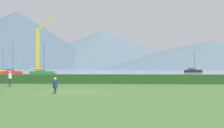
{
  "coord_description": "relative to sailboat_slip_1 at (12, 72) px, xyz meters",
  "views": [
    {
      "loc": [
        4.51,
        -20.72,
        2.03
      ],
      "look_at": [
        0.97,
        46.57,
        2.98
      ],
      "focal_mm": 40.56,
      "sensor_mm": 36.0,
      "label": 1
    }
  ],
  "objects": [
    {
      "name": "distant_hill_east_ridge",
      "position": [
        146.61,
        271.02,
        18.62
      ],
      "size": [
        338.21,
        338.21,
        38.39
      ],
      "primitive_type": "cone",
      "color": "#4C6070",
      "rests_on": "ground_plane"
    },
    {
      "name": "harbor_water",
      "position": [
        30.35,
        81.94,
        -0.57
      ],
      "size": [
        320.0,
        246.0,
        0.0
      ],
      "primitive_type": "cube",
      "color": "#8C9EA3",
      "rests_on": "ground_plane"
    },
    {
      "name": "sailboat_slip_1",
      "position": [
        0.0,
        0.0,
        0.0
      ],
      "size": [
        6.92,
        2.48,
        9.28
      ],
      "rotation": [
        0.0,
        0.0,
        0.08
      ],
      "color": "red",
      "rests_on": "harbor_water"
    },
    {
      "name": "sailboat_slip_4",
      "position": [
        -16.56,
        26.82,
        0.01
      ],
      "size": [
        6.94,
        3.05,
        10.19
      ],
      "rotation": [
        0.0,
        0.0,
        0.18
      ],
      "color": "gold",
      "rests_on": "harbor_water"
    },
    {
      "name": "distant_hill_central_peak",
      "position": [
        -114.54,
        362.93,
        23.85
      ],
      "size": [
        197.84,
        197.84,
        48.85
      ],
      "primitive_type": "cone",
      "color": "#425666",
      "rests_on": "ground_plane"
    },
    {
      "name": "distant_hill_far_shoulder",
      "position": [
        -113.9,
        261.63,
        39.09
      ],
      "size": [
        255.08,
        255.08,
        79.32
      ],
      "primitive_type": "cone",
      "color": "#425666",
      "rests_on": "ground_plane"
    },
    {
      "name": "sailboat_slip_6",
      "position": [
        11.79,
        -6.61,
        0.05
      ],
      "size": [
        7.54,
        2.36,
        8.97
      ],
      "rotation": [
        0.0,
        0.0,
        0.02
      ],
      "color": "#236B38",
      "rests_on": "harbor_water"
    },
    {
      "name": "person_seated_viewer",
      "position": [
        29.41,
        -56.36,
        0.11
      ],
      "size": [
        0.36,
        0.57,
        1.25
      ],
      "rotation": [
        0.0,
        0.0,
        0.09
      ],
      "color": "#2D3347",
      "rests_on": "ground_plane"
    },
    {
      "name": "sailboat_slip_8",
      "position": [
        1.5,
        17.84,
        0.06
      ],
      "size": [
        7.51,
        2.24,
        10.82
      ],
      "rotation": [
        0.0,
        0.0,
        -0.0
      ],
      "color": "#9E9EA3",
      "rests_on": "harbor_water"
    },
    {
      "name": "person_standing_walker",
      "position": [
        22.59,
        -49.47,
        0.4
      ],
      "size": [
        0.36,
        0.55,
        1.65
      ],
      "rotation": [
        0.0,
        0.0,
        0.25
      ],
      "color": "#2D3347",
      "rests_on": "ground_plane"
    },
    {
      "name": "sailboat_slip_7",
      "position": [
        63.76,
        33.1,
        0.09
      ],
      "size": [
        8.21,
        3.61,
        9.15
      ],
      "rotation": [
        0.0,
        0.0,
        0.18
      ],
      "color": "black",
      "rests_on": "harbor_water"
    },
    {
      "name": "ground_plane",
      "position": [
        30.35,
        -55.06,
        -0.58
      ],
      "size": [
        1000.0,
        1000.0,
        0.0
      ],
      "primitive_type": "plane",
      "color": "#3D602D"
    },
    {
      "name": "hedge_line",
      "position": [
        30.35,
        -44.06,
        0.01
      ],
      "size": [
        80.0,
        1.2,
        1.18
      ],
      "primitive_type": "cube",
      "color": "#284C23",
      "rests_on": "ground_plane"
    },
    {
      "name": "dock_crane",
      "position": [
        7.85,
        1.34,
        5.56
      ],
      "size": [
        6.38,
        2.0,
        17.61
      ],
      "color": "#333338",
      "rests_on": "ground_plane"
    },
    {
      "name": "distant_hill_west_ridge",
      "position": [
        -0.39,
        321.04,
        29.76
      ],
      "size": [
        292.61,
        292.61,
        60.67
      ],
      "primitive_type": "cone",
      "color": "#4C6070",
      "rests_on": "ground_plane"
    }
  ]
}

